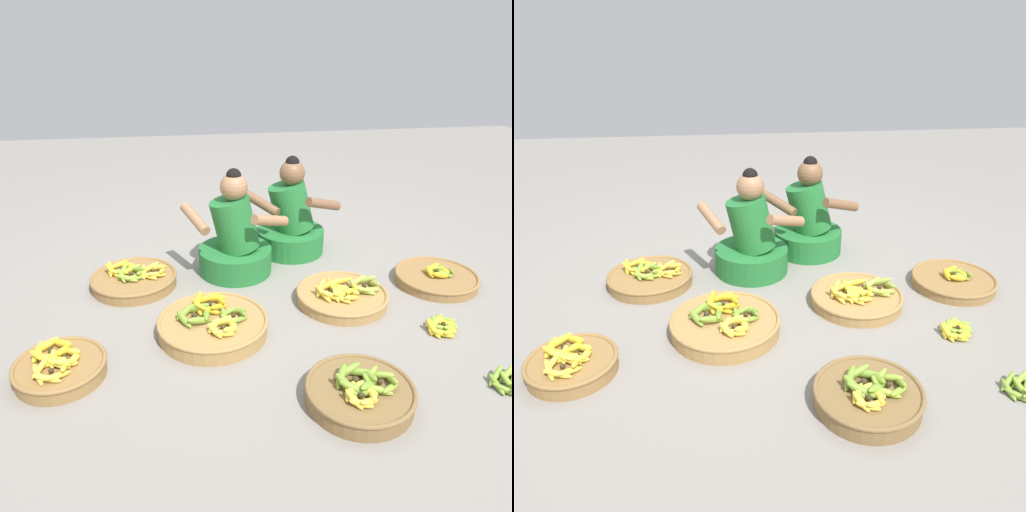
% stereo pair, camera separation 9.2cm
% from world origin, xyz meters
% --- Properties ---
extents(ground_plane, '(10.00, 10.00, 0.00)m').
position_xyz_m(ground_plane, '(0.00, 0.00, 0.00)').
color(ground_plane, gray).
extents(vendor_woman_front, '(0.74, 0.52, 0.76)m').
position_xyz_m(vendor_woman_front, '(-0.08, 0.30, 0.24)').
color(vendor_woman_front, '#237233').
rests_on(vendor_woman_front, ground).
extents(vendor_woman_behind, '(0.73, 0.52, 0.76)m').
position_xyz_m(vendor_woman_behind, '(0.38, 0.59, 0.24)').
color(vendor_woman_behind, '#237233').
rests_on(vendor_woman_behind, ground).
extents(banana_basket_front_center, '(0.56, 0.56, 0.13)m').
position_xyz_m(banana_basket_front_center, '(1.27, -0.08, 0.04)').
color(banana_basket_front_center, olive).
rests_on(banana_basket_front_center, ground).
extents(banana_basket_back_center, '(0.53, 0.53, 0.17)m').
position_xyz_m(banana_basket_back_center, '(0.36, -1.15, 0.06)').
color(banana_basket_back_center, brown).
rests_on(banana_basket_back_center, ground).
extents(banana_basket_back_left, '(0.47, 0.47, 0.16)m').
position_xyz_m(banana_basket_back_left, '(-1.09, -0.75, 0.06)').
color(banana_basket_back_left, olive).
rests_on(banana_basket_back_left, ground).
extents(banana_basket_back_right, '(0.64, 0.64, 0.18)m').
position_xyz_m(banana_basket_back_right, '(-0.29, -0.47, 0.06)').
color(banana_basket_back_right, '#A87F47').
rests_on(banana_basket_back_right, ground).
extents(banana_basket_front_left, '(0.59, 0.59, 0.16)m').
position_xyz_m(banana_basket_front_left, '(0.55, -0.24, 0.05)').
color(banana_basket_front_left, '#A87F47').
rests_on(banana_basket_front_left, ground).
extents(banana_basket_mid_right, '(0.58, 0.58, 0.15)m').
position_xyz_m(banana_basket_mid_right, '(-0.79, 0.18, 0.05)').
color(banana_basket_mid_right, olive).
rests_on(banana_basket_mid_right, ground).
extents(loose_bananas_near_vendor, '(0.22, 0.23, 0.09)m').
position_xyz_m(loose_bananas_near_vendor, '(1.04, -0.63, 0.03)').
color(loose_bananas_near_vendor, yellow).
rests_on(loose_bananas_near_vendor, ground).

